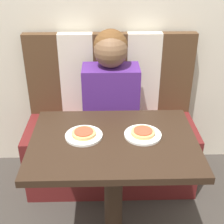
% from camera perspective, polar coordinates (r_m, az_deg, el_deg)
% --- Properties ---
extents(booth_seat, '(1.17, 0.49, 0.47)m').
position_cam_1_polar(booth_seat, '(2.30, -0.19, -7.43)').
color(booth_seat, '#5B1919').
rests_on(booth_seat, ground_plane).
extents(booth_backrest, '(1.17, 0.07, 0.59)m').
position_cam_1_polar(booth_backrest, '(2.22, -0.34, 6.91)').
color(booth_backrest, '#4C331E').
rests_on(booth_backrest, booth_seat).
extents(dining_table, '(0.82, 0.59, 0.74)m').
position_cam_1_polar(dining_table, '(1.61, 0.28, -8.73)').
color(dining_table, black).
rests_on(dining_table, ground_plane).
extents(person, '(0.37, 0.24, 0.66)m').
position_cam_1_polar(person, '(2.02, -0.22, 5.89)').
color(person, '#4C237A').
rests_on(person, booth_seat).
extents(plate_left, '(0.19, 0.19, 0.01)m').
position_cam_1_polar(plate_left, '(1.56, -5.17, -4.32)').
color(plate_left, white).
rests_on(plate_left, dining_table).
extents(plate_right, '(0.19, 0.19, 0.01)m').
position_cam_1_polar(plate_right, '(1.57, 5.65, -4.17)').
color(plate_right, white).
rests_on(plate_right, dining_table).
extents(pizza_left, '(0.12, 0.12, 0.02)m').
position_cam_1_polar(pizza_left, '(1.55, -5.19, -3.84)').
color(pizza_left, tan).
rests_on(pizza_left, plate_left).
extents(pizza_right, '(0.12, 0.12, 0.02)m').
position_cam_1_polar(pizza_right, '(1.56, 5.67, -3.68)').
color(pizza_right, tan).
rests_on(pizza_right, plate_right).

